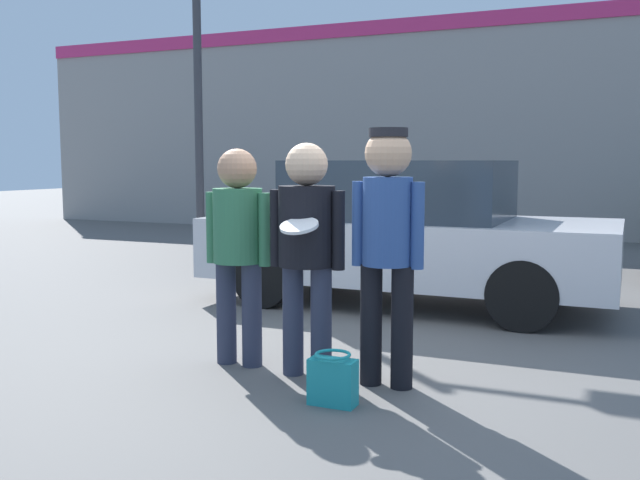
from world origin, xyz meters
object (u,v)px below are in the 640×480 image
at_px(street_lamp, 215,31).
at_px(person_left, 238,238).
at_px(person_right, 387,232).
at_px(handbag, 333,380).
at_px(person_middle_with_frisbee, 307,238).
at_px(parked_car_near, 406,233).

bearing_deg(street_lamp, person_left, -56.61).
bearing_deg(person_left, person_right, -2.78).
bearing_deg(person_left, street_lamp, 123.39).
xyz_separation_m(person_left, person_right, (1.18, -0.06, 0.09)).
height_order(street_lamp, handbag, street_lamp).
bearing_deg(person_middle_with_frisbee, person_right, 0.67).
xyz_separation_m(person_right, handbag, (-0.19, -0.50, -0.89)).
distance_m(street_lamp, handbag, 6.98).
distance_m(person_middle_with_frisbee, street_lamp, 6.04).
bearing_deg(street_lamp, handbag, -51.76).
relative_size(street_lamp, handbag, 16.08).
relative_size(person_right, parked_car_near, 0.41).
height_order(person_middle_with_frisbee, parked_car_near, person_middle_with_frisbee).
bearing_deg(person_left, handbag, -29.29).
distance_m(person_left, person_right, 1.19).
height_order(person_left, parked_car_near, person_left).
height_order(person_middle_with_frisbee, person_right, person_right).
bearing_deg(person_middle_with_frisbee, street_lamp, 128.12).
bearing_deg(street_lamp, parked_car_near, -24.88).
bearing_deg(person_left, person_middle_with_frisbee, -6.21).
bearing_deg(parked_car_near, street_lamp, 155.12).
height_order(person_right, parked_car_near, person_right).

